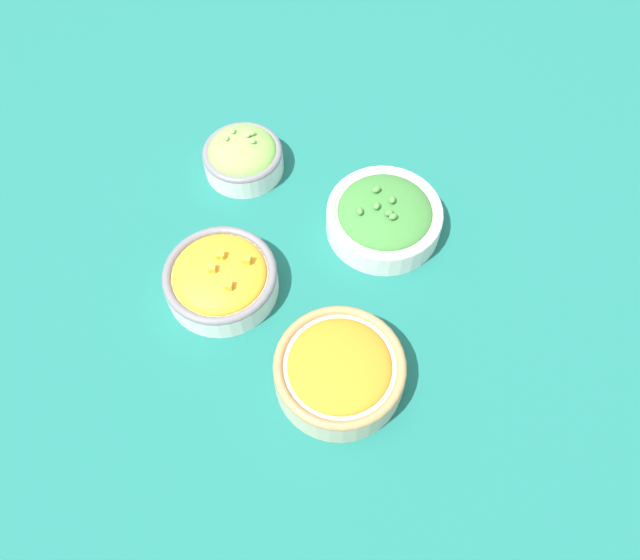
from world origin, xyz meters
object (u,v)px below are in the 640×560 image
(bowl_carrots, at_px, (339,370))
(bowl_lettuce, at_px, (243,156))
(bowl_squash, at_px, (221,277))
(bowl_broccoli, at_px, (384,216))

(bowl_carrots, relative_size, bowl_lettuce, 1.34)
(bowl_squash, bearing_deg, bowl_carrots, 58.46)
(bowl_broccoli, xyz_separation_m, bowl_squash, (0.13, -0.20, -0.00))
(bowl_broccoli, relative_size, bowl_lettuce, 1.36)
(bowl_carrots, relative_size, bowl_broccoli, 0.98)
(bowl_carrots, xyz_separation_m, bowl_lettuce, (-0.32, -0.19, -0.00))
(bowl_squash, bearing_deg, bowl_lettuce, -175.43)
(bowl_lettuce, bearing_deg, bowl_squash, 4.57)
(bowl_carrots, bearing_deg, bowl_lettuce, -149.03)
(bowl_broccoli, height_order, bowl_lettuce, bowl_lettuce)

